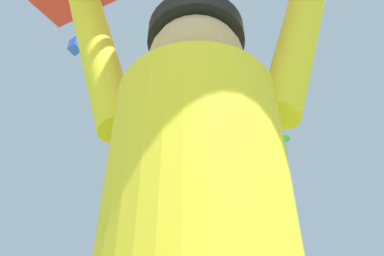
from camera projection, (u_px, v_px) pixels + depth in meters
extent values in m
cylinder|color=yellow|center=(197.00, 222.00, 0.68)|extent=(0.38, 0.38, 0.56)
sphere|color=tan|center=(195.00, 65.00, 0.92)|extent=(0.23, 0.23, 0.23)
cylinder|color=black|center=(195.00, 38.00, 0.97)|extent=(0.27, 0.27, 0.05)
cylinder|color=yellow|center=(301.00, 20.00, 0.96)|extent=(0.29, 0.13, 0.62)
cylinder|color=yellow|center=(95.00, 43.00, 1.02)|extent=(0.29, 0.13, 0.62)
cube|color=blue|center=(75.00, 45.00, 25.43)|extent=(1.03, 1.10, 1.25)
cone|color=orange|center=(243.00, 256.00, 32.40)|extent=(1.90, 1.76, 1.28)
cone|color=green|center=(284.00, 140.00, 36.16)|extent=(1.06, 1.17, 1.03)
cylinder|color=#237931|center=(285.00, 149.00, 35.58)|extent=(0.04, 0.04, 1.24)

